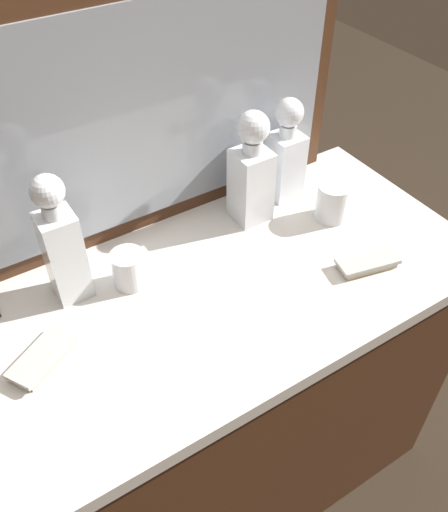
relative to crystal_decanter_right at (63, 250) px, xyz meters
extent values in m
plane|color=#2D2319|center=(0.29, -0.15, -0.99)|extent=(6.00, 6.00, 0.00)
cube|color=#472816|center=(0.29, -0.15, -0.58)|extent=(1.15, 0.57, 0.83)
cube|color=silver|center=(0.29, -0.15, -0.14)|extent=(1.18, 0.59, 0.04)
cube|color=#472816|center=(0.29, 0.13, 0.16)|extent=(0.97, 0.03, 0.57)
cube|color=gray|center=(0.29, 0.11, 0.16)|extent=(0.89, 0.01, 0.49)
cube|color=white|center=(0.00, 0.00, -0.02)|extent=(0.07, 0.07, 0.21)
cube|color=#9E5619|center=(0.00, 0.00, -0.05)|extent=(0.06, 0.06, 0.15)
cylinder|color=white|center=(0.00, 0.00, 0.10)|extent=(0.04, 0.04, 0.03)
sphere|color=white|center=(0.00, 0.00, 0.15)|extent=(0.07, 0.07, 0.07)
cube|color=white|center=(0.60, 0.04, -0.04)|extent=(0.08, 0.08, 0.17)
cube|color=#9E5619|center=(0.60, 0.04, -0.07)|extent=(0.07, 0.07, 0.11)
cylinder|color=white|center=(0.60, 0.04, 0.07)|extent=(0.04, 0.04, 0.03)
sphere|color=white|center=(0.60, 0.04, 0.11)|extent=(0.07, 0.07, 0.07)
cube|color=white|center=(0.47, 0.01, -0.03)|extent=(0.09, 0.09, 0.19)
cube|color=#9E5619|center=(0.47, 0.01, -0.07)|extent=(0.07, 0.07, 0.10)
cylinder|color=white|center=(0.47, 0.01, 0.08)|extent=(0.05, 0.05, 0.03)
sphere|color=white|center=(0.47, 0.01, 0.13)|extent=(0.08, 0.08, 0.08)
cylinder|color=white|center=(0.64, -0.10, -0.07)|extent=(0.08, 0.08, 0.10)
cylinder|color=silver|center=(0.64, -0.10, -0.12)|extent=(0.08, 0.08, 0.01)
cylinder|color=white|center=(0.12, -0.04, -0.08)|extent=(0.07, 0.07, 0.08)
cylinder|color=silver|center=(0.12, -0.04, -0.12)|extent=(0.07, 0.07, 0.01)
cube|color=#B7A88C|center=(-0.12, -0.15, -0.12)|extent=(0.14, 0.12, 0.01)
cube|color=#B7B5AD|center=(-0.12, -0.15, -0.10)|extent=(0.16, 0.13, 0.01)
cube|color=#B7A88C|center=(0.59, -0.29, -0.12)|extent=(0.14, 0.08, 0.01)
cube|color=#B7B5AD|center=(0.59, -0.29, -0.10)|extent=(0.15, 0.09, 0.01)
camera|label=1|loc=(-0.17, -0.87, 0.75)|focal=38.55mm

